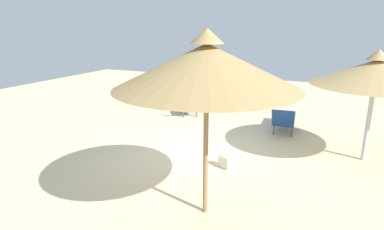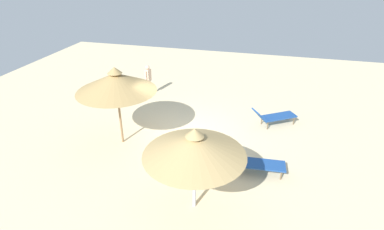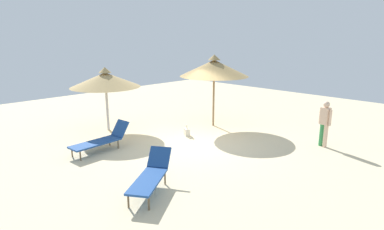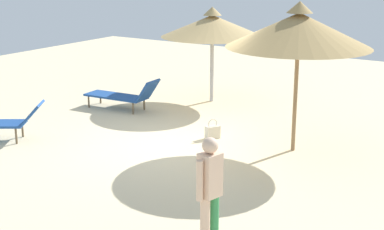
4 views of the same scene
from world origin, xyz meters
name	(u,v)px [view 4 (image 4 of 4)]	position (x,y,z in m)	size (l,w,h in m)	color
ground	(181,148)	(0.00, 0.00, -0.05)	(24.00, 24.00, 0.10)	beige
parasol_umbrella_edge	(299,30)	(-2.03, -0.97, 2.39)	(2.77, 2.77, 2.92)	olive
parasol_umbrella_back	(212,26)	(1.38, -3.53, 2.00)	(2.67, 2.67, 2.49)	#B2B2B7
lounge_chair_near_right	(1,121)	(3.36, 1.74, 0.41)	(1.86, 1.49, 0.82)	#1E478C
lounge_chair_center	(124,95)	(2.76, -1.57, 0.38)	(2.01, 0.71, 0.84)	#1E478C
person_standing_far_right	(210,188)	(-2.68, 3.35, 0.87)	(0.27, 0.44, 1.55)	beige
handbag	(213,131)	(-0.29, -0.77, 0.15)	(0.29, 0.34, 0.43)	beige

